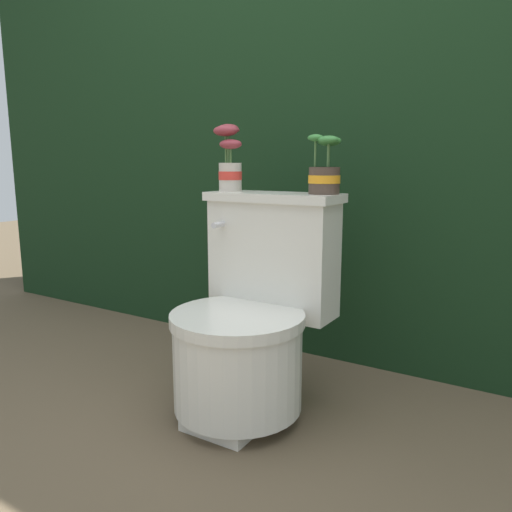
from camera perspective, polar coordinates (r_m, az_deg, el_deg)
name	(u,v)px	position (r m, az deg, el deg)	size (l,w,h in m)	color
ground_plane	(260,419)	(1.72, 0.41, -18.08)	(12.00, 12.00, 0.00)	brown
hedge_backdrop	(373,149)	(2.45, 13.24, 11.79)	(4.33, 0.85, 1.78)	black
toilet	(251,323)	(1.67, -0.63, -7.62)	(0.47, 0.53, 0.73)	silver
potted_plant_left	(229,157)	(1.82, -3.09, 11.21)	(0.13, 0.10, 0.24)	beige
potted_plant_midleft	(325,172)	(1.66, 7.85, 9.51)	(0.12, 0.12, 0.19)	#47382D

